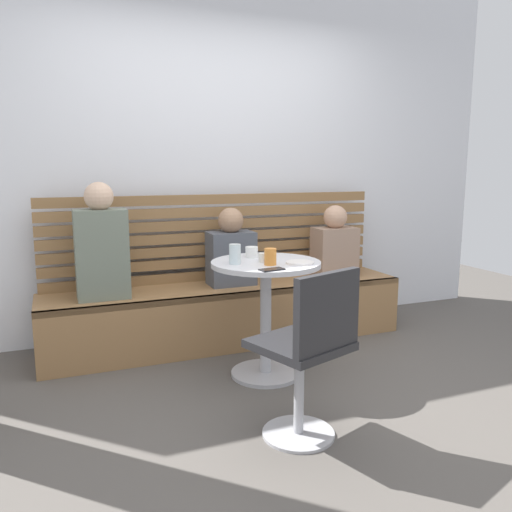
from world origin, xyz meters
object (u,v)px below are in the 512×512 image
Objects in this scene: cup_ceramic_white at (252,252)px; person_child_middle at (231,251)px; cup_espresso_small at (263,258)px; cafe_table at (266,296)px; cup_tumbler_orange at (270,257)px; phone_on_table at (272,269)px; cup_glass_tall at (235,254)px; plate_small at (300,263)px; white_chair at (309,349)px; booth_bench at (229,314)px; person_adult at (101,247)px; person_child_left at (335,245)px.

person_child_middle is at bearing 84.77° from cup_ceramic_white.
person_child_middle reaches higher than cup_espresso_small.
cafe_table is 0.30m from cup_tumbler_orange.
phone_on_table is at bearing -110.20° from cup_tumbler_orange.
cup_glass_tall reaches higher than plate_small.
white_chair reaches higher than plate_small.
person_adult is (-0.90, -0.03, 0.57)m from booth_bench.
plate_small is (0.37, -0.14, -0.05)m from cup_glass_tall.
cup_tumbler_orange is 0.59× the size of plate_small.
cup_glass_tall is 0.86× the size of phone_on_table.
booth_bench is at bearing 89.21° from cup_tumbler_orange.
white_chair reaches higher than cup_tumbler_orange.
cup_tumbler_orange reaches higher than cafe_table.
white_chair is 15.18× the size of cup_espresso_small.
phone_on_table is (-0.98, -0.98, 0.05)m from person_child_left.
cup_ceramic_white is at bearing 92.03° from cup_espresso_small.
plate_small is (-0.75, -0.86, 0.06)m from person_child_left.
cafe_table is 1.16m from person_adult.
cup_espresso_small is 0.33× the size of plate_small.
person_adult is 5.57× the size of phone_on_table.
person_adult is 1.01m from cup_ceramic_white.
cafe_table is at bearing -141.83° from person_child_left.
booth_bench is 0.47m from person_child_middle.
white_chair is at bearing -96.74° from cup_espresso_small.
person_adult reaches higher than phone_on_table.
phone_on_table reaches higher than booth_bench.
cup_glass_tall is (-0.18, 0.11, 0.01)m from cup_tumbler_orange.
cup_tumbler_orange is 0.71× the size of phone_on_table.
person_child_middle is at bearing 84.79° from white_chair.
white_chair is at bearing -98.36° from cafe_table.
cup_espresso_small is at bearing -87.97° from cup_ceramic_white.
person_child_middle is 4.14× the size of phone_on_table.
person_child_middle is at bearing 179.89° from person_child_left.
person_child_middle is at bearing 87.08° from cup_tumbler_orange.
cup_glass_tall reaches higher than phone_on_table.
person_child_middle is at bearing 72.73° from cup_glass_tall.
person_child_left is 5.74× the size of cup_tumbler_orange.
cup_ceramic_white is at bearing -95.23° from person_child_middle.
phone_on_table is (-0.10, -0.98, 0.05)m from person_child_middle.
white_chair is 7.08× the size of cup_glass_tall.
cup_ceramic_white is 0.43m from phone_on_table.
person_child_left reaches higher than cup_espresso_small.
plate_small is (0.19, -0.13, -0.02)m from cup_espresso_small.
booth_bench is 15.88× the size of plate_small.
cup_tumbler_orange is at bearing -28.50° from phone_on_table.
cafe_table is 0.95× the size of person_adult.
cup_glass_tall is 0.39m from plate_small.
person_child_left is 1.14m from plate_small.
cup_espresso_small is 0.26m from phone_on_table.
white_chair is 5.00× the size of plate_small.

